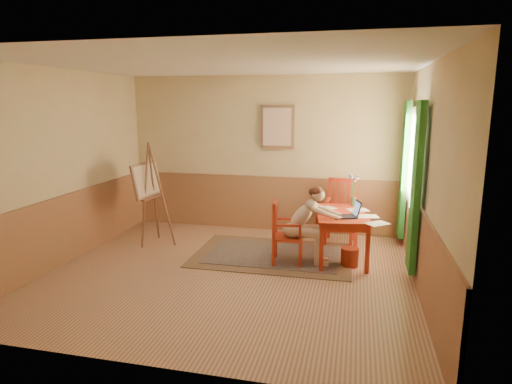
% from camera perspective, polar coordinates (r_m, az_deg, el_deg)
% --- Properties ---
extents(room, '(5.04, 4.54, 2.84)m').
position_cam_1_polar(room, '(5.75, -3.68, 2.46)').
color(room, tan).
rests_on(room, ground).
extents(wainscot, '(5.00, 4.50, 1.00)m').
position_cam_1_polar(wainscot, '(6.70, -1.61, -4.10)').
color(wainscot, '#A6704B').
rests_on(wainscot, room).
extents(window, '(0.12, 2.01, 2.20)m').
position_cam_1_polar(window, '(6.65, 19.67, 2.57)').
color(window, white).
rests_on(window, room).
extents(wall_portrait, '(0.60, 0.05, 0.76)m').
position_cam_1_polar(wall_portrait, '(7.78, 2.80, 8.55)').
color(wall_portrait, '#8D6649').
rests_on(wall_portrait, room).
extents(rug, '(2.42, 1.63, 0.02)m').
position_cam_1_polar(rug, '(6.79, 2.22, -8.22)').
color(rug, '#8C7251').
rests_on(rug, room).
extents(table, '(0.89, 1.29, 0.72)m').
position_cam_1_polar(table, '(6.58, 11.08, -3.43)').
color(table, red).
rests_on(table, room).
extents(chair_left, '(0.47, 0.45, 0.93)m').
position_cam_1_polar(chair_left, '(6.35, 3.76, -5.33)').
color(chair_left, red).
rests_on(chair_left, room).
extents(chair_back, '(0.50, 0.52, 1.07)m').
position_cam_1_polar(chair_back, '(7.43, 11.04, -2.48)').
color(chair_back, red).
rests_on(chair_back, room).
extents(figure, '(0.87, 0.41, 1.15)m').
position_cam_1_polar(figure, '(6.30, 6.67, -3.91)').
color(figure, beige).
rests_on(figure, room).
extents(laptop, '(0.44, 0.34, 0.23)m').
position_cam_1_polar(laptop, '(6.31, 11.99, -2.83)').
color(laptop, '#1E2338').
rests_on(laptop, table).
extents(papers, '(1.11, 1.07, 0.00)m').
position_cam_1_polar(papers, '(6.49, 13.03, -2.87)').
color(papers, white).
rests_on(papers, table).
extents(vase, '(0.17, 0.25, 0.50)m').
position_cam_1_polar(vase, '(7.01, 12.67, 0.12)').
color(vase, '#3F724C').
rests_on(vase, table).
extents(wastebasket, '(0.33, 0.33, 0.27)m').
position_cam_1_polar(wastebasket, '(6.47, 12.19, -8.32)').
color(wastebasket, '#9F341D').
rests_on(wastebasket, room).
extents(easel, '(0.59, 0.76, 1.70)m').
position_cam_1_polar(easel, '(7.35, -13.94, 1.04)').
color(easel, brown).
rests_on(easel, room).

